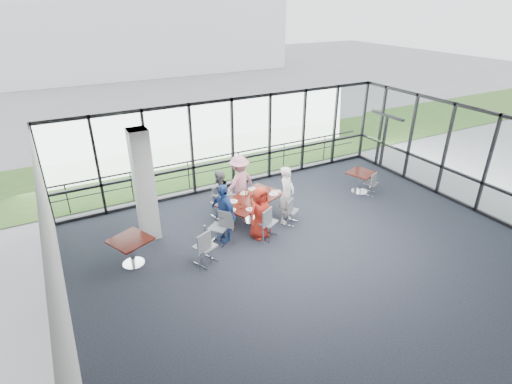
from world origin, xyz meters
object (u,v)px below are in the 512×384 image
main_table (251,202)px  diner_far_right (239,182)px  side_table_left (131,243)px  chair_spare_la (205,246)px  chair_main_fr (236,194)px  structural_column (144,186)px  chair_main_fl (220,203)px  diner_near_right (287,194)px  chair_spare_r (371,183)px  side_table_right (361,176)px  chair_main_nr (290,211)px  diner_far_left (219,194)px  diner_near_left (260,213)px  chair_main_end (219,227)px  diner_end (223,213)px  chair_spare_lb (149,219)px  chair_main_nl (267,222)px

main_table → diner_far_right: bearing=62.2°
side_table_left → chair_spare_la: (1.67, -0.83, -0.15)m
diner_far_right → chair_main_fr: bearing=-70.6°
structural_column → chair_main_fl: 2.51m
diner_near_right → chair_spare_r: diner_near_right is taller
side_table_right → structural_column: bearing=175.0°
main_table → chair_spare_la: size_ratio=2.32×
diner_near_right → chair_main_nr: bearing=-123.2°
diner_far_left → chair_spare_la: diner_far_left is taller
side_table_left → diner_near_left: diner_near_left is taller
main_table → chair_spare_r: bearing=-27.9°
chair_main_nr → chair_main_end: size_ratio=0.87×
diner_end → chair_main_fl: size_ratio=1.86×
diner_near_right → diner_far_left: size_ratio=1.14×
diner_near_right → chair_spare_lb: bearing=123.8°
diner_near_left → diner_end: size_ratio=0.91×
structural_column → chair_main_fr: size_ratio=3.60×
structural_column → main_table: bearing=-11.0°
main_table → diner_near_left: (-0.22, -0.94, 0.14)m
structural_column → chair_main_fr: structural_column is taller
diner_far_left → chair_main_nr: size_ratio=1.84×
chair_main_fl → chair_main_fr: bearing=-166.0°
diner_far_left → diner_end: bearing=40.1°
chair_main_fr → chair_spare_r: 4.74m
side_table_left → chair_spare_lb: size_ratio=1.46×
main_table → side_table_left: bearing=164.9°
structural_column → chair_spare_lb: 1.23m
chair_main_nl → chair_main_nr: 1.07m
diner_end → chair_spare_la: diner_end is taller
chair_main_nr → chair_main_end: bearing=143.7°
side_table_right → chair_spare_r: 0.42m
chair_main_end → chair_spare_la: bearing=-82.1°
diner_far_left → structural_column: bearing=-28.7°
side_table_right → chair_spare_lb: (-7.22, 0.91, -0.22)m
side_table_right → chair_spare_la: chair_spare_la is taller
chair_main_fr → side_table_right: bearing=136.0°
diner_far_left → diner_far_right: bearing=167.3°
chair_main_end → chair_spare_r: chair_main_end is taller
side_table_right → chair_spare_lb: 7.28m
diner_near_right → chair_main_fr: diner_near_right is taller
chair_spare_la → chair_main_nl: bearing=-15.7°
diner_far_right → chair_main_nr: 1.93m
chair_main_fr → chair_spare_la: (-2.04, -2.44, 0.05)m
diner_far_right → chair_main_fl: (-0.82, -0.25, -0.43)m
side_table_left → chair_main_end: (2.35, -0.13, -0.15)m
chair_main_fr → chair_main_end: bearing=22.8°
chair_main_end → chair_spare_r: (5.87, 0.31, -0.07)m
main_table → chair_main_nr: bearing=-59.8°
diner_far_right → chair_spare_la: (-2.13, -2.32, -0.40)m
main_table → chair_main_fl: size_ratio=2.49×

